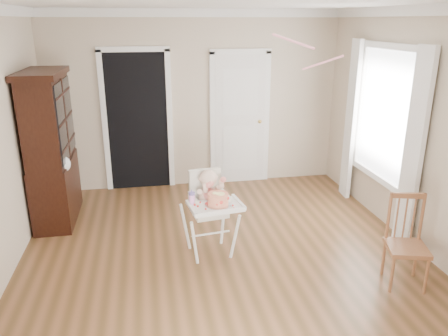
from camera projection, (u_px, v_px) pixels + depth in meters
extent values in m
plane|color=#53391C|center=(225.00, 261.00, 4.85)|extent=(5.00, 5.00, 0.00)
plane|color=white|center=(225.00, 1.00, 3.99)|extent=(5.00, 5.00, 0.00)
plane|color=beige|center=(196.00, 101.00, 6.75)|extent=(4.50, 0.00, 4.50)
plane|color=beige|center=(425.00, 134.00, 4.80)|extent=(0.00, 5.00, 5.00)
cube|color=black|center=(138.00, 123.00, 6.68)|extent=(0.90, 0.03, 2.10)
cube|color=white|center=(105.00, 124.00, 6.59)|extent=(0.08, 0.05, 2.18)
cube|color=white|center=(170.00, 121.00, 6.76)|extent=(0.08, 0.05, 2.18)
cube|color=white|center=(133.00, 49.00, 6.33)|extent=(1.06, 0.05, 0.08)
cube|color=white|center=(240.00, 120.00, 6.95)|extent=(0.80, 0.05, 2.05)
cube|color=white|center=(213.00, 121.00, 6.88)|extent=(0.08, 0.05, 2.13)
cube|color=white|center=(266.00, 119.00, 7.03)|extent=(0.08, 0.05, 2.13)
sphere|color=gold|center=(260.00, 122.00, 6.98)|extent=(0.06, 0.06, 0.06)
cube|color=white|center=(386.00, 115.00, 5.53)|extent=(0.02, 1.20, 1.60)
cube|color=white|center=(393.00, 46.00, 5.26)|extent=(0.06, 1.36, 0.08)
cube|color=white|center=(414.00, 151.00, 4.87)|extent=(0.08, 0.28, 2.30)
cube|color=white|center=(351.00, 121.00, 6.32)|extent=(0.08, 0.28, 2.30)
cylinder|color=white|center=(195.00, 244.00, 4.68)|extent=(0.11, 0.13, 0.57)
cylinder|color=white|center=(235.00, 237.00, 4.81)|extent=(0.13, 0.11, 0.57)
cylinder|color=white|center=(185.00, 227.00, 5.05)|extent=(0.13, 0.11, 0.57)
cylinder|color=white|center=(223.00, 222.00, 5.19)|extent=(0.11, 0.13, 0.57)
cylinder|color=white|center=(211.00, 234.00, 4.89)|extent=(0.44, 0.08, 0.02)
cube|color=beige|center=(209.00, 211.00, 4.85)|extent=(0.41, 0.39, 0.08)
cube|color=beige|center=(193.00, 203.00, 4.76)|extent=(0.08, 0.33, 0.17)
cube|color=beige|center=(225.00, 199.00, 4.87)|extent=(0.08, 0.33, 0.17)
cube|color=beige|center=(205.00, 187.00, 4.92)|extent=(0.37, 0.11, 0.42)
cube|color=white|center=(215.00, 207.00, 4.59)|extent=(0.58, 0.45, 0.03)
cube|color=white|center=(221.00, 212.00, 4.42)|extent=(0.53, 0.10, 0.04)
ellipsoid|color=beige|center=(208.00, 198.00, 4.83)|extent=(0.25, 0.21, 0.28)
sphere|color=beige|center=(208.00, 178.00, 4.75)|extent=(0.22, 0.22, 0.19)
sphere|color=red|center=(210.00, 194.00, 4.76)|extent=(0.14, 0.14, 0.14)
sphere|color=red|center=(208.00, 185.00, 4.69)|extent=(0.07, 0.07, 0.07)
sphere|color=red|center=(223.00, 180.00, 4.73)|extent=(0.07, 0.07, 0.07)
cylinder|color=silver|center=(218.00, 204.00, 4.60)|extent=(0.28, 0.28, 0.01)
cylinder|color=red|center=(218.00, 199.00, 4.58)|extent=(0.22, 0.22, 0.12)
cylinder|color=#F2E08C|center=(220.00, 194.00, 4.56)|extent=(0.10, 0.10, 0.02)
cylinder|color=#FF9BE3|center=(192.00, 199.00, 4.62)|extent=(0.06, 0.06, 0.10)
cylinder|color=#6C599D|center=(192.00, 194.00, 4.60)|extent=(0.07, 0.07, 0.03)
cone|color=#6C599D|center=(192.00, 191.00, 4.59)|extent=(0.02, 0.02, 0.04)
cube|color=black|center=(57.00, 190.00, 5.76)|extent=(0.45, 1.09, 0.82)
cube|color=black|center=(47.00, 119.00, 5.46)|extent=(0.42, 1.09, 1.09)
cube|color=black|center=(62.00, 123.00, 5.24)|extent=(0.02, 0.47, 0.95)
cube|color=black|center=(69.00, 114.00, 5.75)|extent=(0.02, 0.47, 0.95)
cube|color=black|center=(41.00, 73.00, 5.28)|extent=(0.49, 1.16, 0.07)
ellipsoid|color=white|center=(63.00, 164.00, 5.35)|extent=(0.18, 0.15, 0.20)
cube|color=brown|center=(407.00, 248.00, 4.30)|extent=(0.46, 0.46, 0.04)
cylinder|color=brown|center=(392.00, 274.00, 4.23)|extent=(0.03, 0.03, 0.40)
cylinder|color=brown|center=(426.00, 276.00, 4.20)|extent=(0.03, 0.03, 0.40)
cylinder|color=brown|center=(384.00, 257.00, 4.53)|extent=(0.03, 0.03, 0.40)
cylinder|color=brown|center=(416.00, 258.00, 4.51)|extent=(0.03, 0.03, 0.40)
cylinder|color=brown|center=(389.00, 216.00, 4.40)|extent=(0.03, 0.03, 0.52)
cylinder|color=brown|center=(422.00, 218.00, 4.37)|extent=(0.03, 0.03, 0.52)
cube|color=brown|center=(408.00, 195.00, 4.31)|extent=(0.34, 0.13, 0.05)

